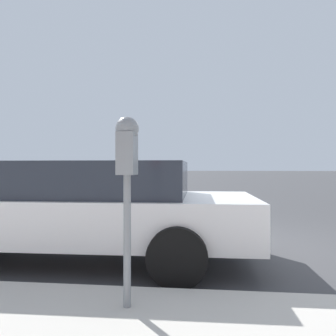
% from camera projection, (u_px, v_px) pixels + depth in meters
% --- Properties ---
extents(ground_plane, '(220.00, 220.00, 0.00)m').
position_uv_depth(ground_plane, '(227.00, 246.00, 5.16)').
color(ground_plane, '#424244').
extents(parking_meter, '(0.21, 0.19, 1.53)m').
position_uv_depth(parking_meter, '(127.00, 162.00, 2.63)').
color(parking_meter, gray).
rests_on(parking_meter, sidewalk).
extents(car_white, '(2.08, 5.00, 1.33)m').
position_uv_depth(car_white, '(72.00, 206.00, 4.43)').
color(car_white, silver).
rests_on(car_white, ground_plane).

